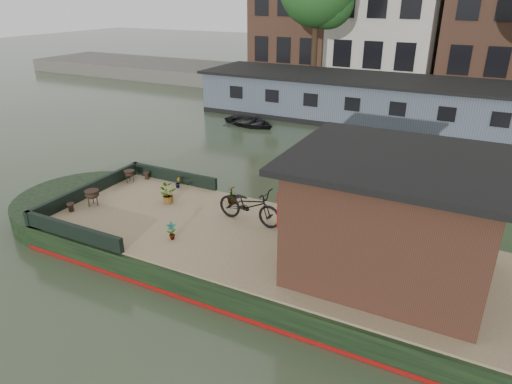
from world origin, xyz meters
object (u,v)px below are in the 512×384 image
at_px(brazier_front, 93,198).
at_px(dinghy, 250,119).
at_px(bicycle, 249,205).
at_px(brazier_rear, 130,176).
at_px(cabin, 393,216).
at_px(potted_plant_a, 171,231).

relative_size(brazier_front, dinghy, 0.16).
relative_size(bicycle, dinghy, 0.63).
height_order(bicycle, dinghy, bicycle).
relative_size(brazier_front, brazier_rear, 1.16).
xyz_separation_m(cabin, potted_plant_a, (-4.60, -0.95, -1.02)).
relative_size(cabin, bicycle, 2.34).
distance_m(potted_plant_a, dinghy, 12.29).
height_order(cabin, bicycle, cabin).
distance_m(bicycle, brazier_rear, 4.41).
height_order(cabin, dinghy, cabin).
bearing_deg(potted_plant_a, dinghy, 109.43).
distance_m(potted_plant_a, brazier_rear, 3.89).
bearing_deg(dinghy, cabin, -127.80).
bearing_deg(brazier_front, bicycle, 13.89).
bearing_deg(cabin, potted_plant_a, -168.36).
bearing_deg(dinghy, bicycle, -139.38).
xyz_separation_m(potted_plant_a, brazier_rear, (-3.18, 2.23, -0.03)).
bearing_deg(brazier_rear, cabin, -9.38).
xyz_separation_m(brazier_front, brazier_rear, (-0.23, 1.69, -0.03)).
relative_size(cabin, brazier_rear, 11.04).
height_order(brazier_front, brazier_rear, brazier_front).
bearing_deg(brazier_front, cabin, 3.05).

